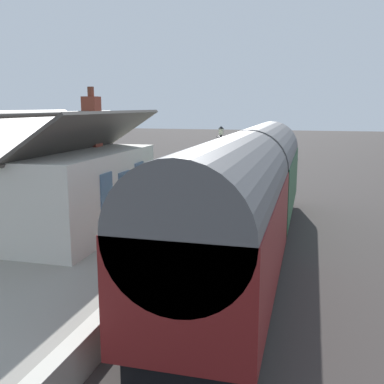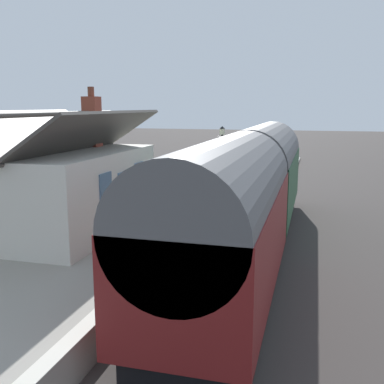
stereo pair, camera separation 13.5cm
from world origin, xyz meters
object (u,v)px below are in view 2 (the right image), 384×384
object	(u,v)px
bench_near_building	(207,165)
lamp_post_platform	(222,144)
bench_platform_end	(191,172)
planter_under_sign	(162,181)
station_sign_board	(213,169)
planter_bench_right	(149,186)
planter_corner_building	(179,182)
station_building	(68,188)
train	(248,191)
planter_bench_left	(111,192)
planter_edge_near	(179,181)

from	to	relation	value
bench_near_building	lamp_post_platform	bearing A→B (deg)	-158.17
bench_platform_end	lamp_post_platform	bearing A→B (deg)	-126.90
planter_under_sign	station_sign_board	size ratio (longest dim) A/B	0.52
bench_platform_end	planter_under_sign	xyz separation A→B (m)	(-3.41, 0.63, -0.06)
planter_bench_right	planter_corner_building	xyz separation A→B (m)	(2.17, -0.85, -0.10)
planter_under_sign	station_building	bearing A→B (deg)	176.21
train	lamp_post_platform	xyz separation A→B (m)	(8.73, 2.71, 0.89)
planter_bench_right	station_sign_board	world-z (taller)	station_sign_board
train	planter_bench_left	size ratio (longest dim) A/B	19.19
planter_bench_left	bench_platform_end	bearing A→B (deg)	-14.13
planter_bench_right	lamp_post_platform	bearing A→B (deg)	-36.14
planter_bench_left	lamp_post_platform	size ratio (longest dim) A/B	0.28
train	bench_platform_end	xyz separation A→B (m)	(10.37, 4.89, -0.93)
planter_bench_right	bench_platform_end	bearing A→B (deg)	-6.30
bench_platform_end	lamp_post_platform	xyz separation A→B (m)	(-1.64, -2.18, 1.82)
bench_near_building	bench_platform_end	xyz separation A→B (m)	(-3.44, 0.15, 0.00)
bench_near_building	planter_bench_right	bearing A→B (deg)	175.17
planter_edge_near	planter_under_sign	world-z (taller)	planter_under_sign
bench_near_building	bench_platform_end	world-z (taller)	same
planter_bench_right	train	bearing A→B (deg)	-131.83
bench_near_building	station_sign_board	bearing A→B (deg)	-164.43
station_building	planter_edge_near	world-z (taller)	station_building
bench_platform_end	lamp_post_platform	world-z (taller)	lamp_post_platform
bench_near_building	planter_edge_near	distance (m)	5.83
planter_edge_near	planter_corner_building	distance (m)	0.95
planter_corner_building	lamp_post_platform	bearing A→B (deg)	-49.57
bench_near_building	planter_under_sign	size ratio (longest dim) A/B	1.73
bench_near_building	lamp_post_platform	size ratio (longest dim) A/B	0.43
bench_near_building	lamp_post_platform	xyz separation A→B (m)	(-5.08, -2.03, 1.82)
station_building	bench_near_building	distance (m)	15.37
planter_edge_near	planter_under_sign	distance (m)	1.19
planter_bench_right	station_sign_board	xyz separation A→B (m)	(1.69, -2.76, 0.70)
train	planter_edge_near	distance (m)	9.44
planter_edge_near	bench_near_building	bearing A→B (deg)	-1.70
planter_corner_building	station_sign_board	xyz separation A→B (m)	(-0.48, -1.91, 0.79)
station_building	bench_platform_end	world-z (taller)	station_building
station_building	planter_bench_right	bearing A→B (deg)	-5.22
planter_under_sign	planter_corner_building	xyz separation A→B (m)	(0.12, -0.87, -0.02)
planter_edge_near	bench_platform_end	bearing A→B (deg)	-0.56
station_building	planter_bench_right	xyz separation A→B (m)	(6.38, -0.58, -1.01)
planter_bench_right	planter_corner_building	world-z (taller)	planter_bench_right
planter_bench_right	planter_bench_left	distance (m)	2.10
planter_under_sign	planter_corner_building	distance (m)	0.88
planter_edge_near	planter_bench_left	world-z (taller)	planter_bench_left
planter_edge_near	planter_bench_left	xyz separation A→B (m)	(-4.79, 1.78, 0.17)
planter_corner_building	planter_under_sign	bearing A→B (deg)	97.60
station_building	planter_corner_building	size ratio (longest dim) A/B	9.89
station_building	planter_corner_building	distance (m)	8.73
bench_near_building	planter_under_sign	world-z (taller)	bench_near_building
bench_near_building	station_building	bearing A→B (deg)	175.00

